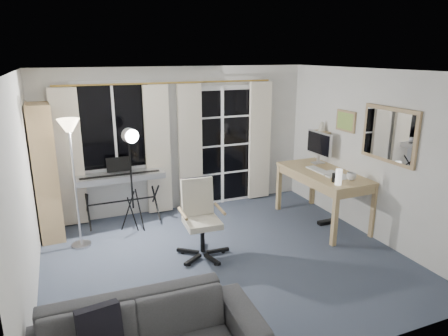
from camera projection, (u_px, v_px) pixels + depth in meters
The scene contains 17 objects.
floor at pixel (225, 259), 5.24m from camera, with size 4.50×4.00×0.02m, color #3A4255.
window at pixel (114, 127), 6.19m from camera, with size 1.20×0.08×1.40m.
french_door at pixel (222, 147), 6.98m from camera, with size 1.32×0.09×2.11m.
curtains at pixel (174, 148), 6.56m from camera, with size 3.60×0.07×2.13m.
bookshelf at pixel (43, 174), 5.74m from camera, with size 0.35×0.92×1.95m.
torchiere_lamp at pixel (71, 145), 5.20m from camera, with size 0.32×0.32×1.79m.
keyboard_piano at pixel (120, 178), 6.16m from camera, with size 1.35×0.66×0.98m.
studio_light at pixel (131, 148), 5.69m from camera, with size 0.35×0.35×1.62m.
office_chair at pixel (199, 211), 5.25m from camera, with size 0.69×0.71×1.02m.
desk at pixel (324, 178), 6.19m from camera, with size 0.82×1.58×0.84m.
monitor at pixel (319, 145), 6.54m from camera, with size 0.20×0.60×0.53m.
desk_clutter at pixel (330, 188), 5.97m from camera, with size 0.48×0.96×1.06m.
mug at pixel (351, 175), 5.73m from camera, with size 0.14×0.11×0.14m, color silver.
wall_mirror at pixel (389, 135), 5.31m from camera, with size 0.04×0.94×0.74m.
framed_print at pixel (346, 121), 6.10m from camera, with size 0.03×0.42×0.32m.
wall_shelf at pixel (322, 128), 6.57m from camera, with size 0.16×0.30×0.18m.
sofa at pixel (138, 334), 3.24m from camera, with size 2.08×0.67×0.81m.
Camera 1 is at (-1.80, -4.35, 2.59)m, focal length 32.00 mm.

